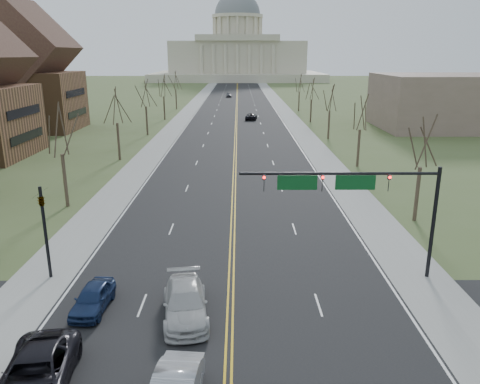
{
  "coord_description": "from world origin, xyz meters",
  "views": [
    {
      "loc": [
        0.47,
        -13.56,
        13.66
      ],
      "look_at": [
        0.59,
        22.48,
        3.0
      ],
      "focal_mm": 35.0,
      "sensor_mm": 36.0,
      "label": 1
    }
  ],
  "objects_px": {
    "car_sb_outer_lead": "(36,375)",
    "car_far_sb": "(229,95)",
    "signal_mast": "(354,190)",
    "signal_left": "(44,222)",
    "car_far_nb": "(251,116)",
    "car_sb_inner_second": "(185,303)",
    "car_sb_outer_second": "(93,298)"
  },
  "relations": [
    {
      "from": "car_sb_outer_lead",
      "to": "car_far_sb",
      "type": "height_order",
      "value": "car_sb_outer_lead"
    },
    {
      "from": "signal_mast",
      "to": "signal_left",
      "type": "height_order",
      "value": "signal_mast"
    },
    {
      "from": "car_sb_outer_lead",
      "to": "car_far_sb",
      "type": "distance_m",
      "value": 140.06
    },
    {
      "from": "car_sb_outer_lead",
      "to": "car_far_sb",
      "type": "xyz_separation_m",
      "value": [
        5.29,
        139.96,
        -0.13
      ]
    },
    {
      "from": "signal_mast",
      "to": "car_far_nb",
      "type": "xyz_separation_m",
      "value": [
        -4.2,
        74.54,
        -5.06
      ]
    },
    {
      "from": "signal_mast",
      "to": "car_sb_outer_lead",
      "type": "xyz_separation_m",
      "value": [
        -15.43,
        -10.54,
        -4.91
      ]
    },
    {
      "from": "car_sb_inner_second",
      "to": "signal_left",
      "type": "bearing_deg",
      "value": 144.79
    },
    {
      "from": "car_sb_outer_lead",
      "to": "car_far_nb",
      "type": "bearing_deg",
      "value": 75.13
    },
    {
      "from": "car_sb_inner_second",
      "to": "car_far_nb",
      "type": "bearing_deg",
      "value": 78.0
    },
    {
      "from": "signal_left",
      "to": "car_far_sb",
      "type": "distance_m",
      "value": 129.74
    },
    {
      "from": "car_sb_outer_second",
      "to": "car_far_nb",
      "type": "bearing_deg",
      "value": 84.72
    },
    {
      "from": "car_far_nb",
      "to": "car_sb_outer_lead",
      "type": "bearing_deg",
      "value": 88.71
    },
    {
      "from": "car_sb_inner_second",
      "to": "car_far_sb",
      "type": "xyz_separation_m",
      "value": [
        -0.3,
        134.1,
        -0.12
      ]
    },
    {
      "from": "signal_mast",
      "to": "car_far_sb",
      "type": "relative_size",
      "value": 2.91
    },
    {
      "from": "signal_mast",
      "to": "car_far_sb",
      "type": "xyz_separation_m",
      "value": [
        -10.14,
        129.41,
        -5.04
      ]
    },
    {
      "from": "car_sb_inner_second",
      "to": "car_sb_outer_second",
      "type": "xyz_separation_m",
      "value": [
        -5.2,
        0.76,
        -0.12
      ]
    },
    {
      "from": "car_far_nb",
      "to": "car_sb_outer_second",
      "type": "bearing_deg",
      "value": 88.36
    },
    {
      "from": "car_sb_outer_lead",
      "to": "car_far_nb",
      "type": "distance_m",
      "value": 85.83
    },
    {
      "from": "signal_left",
      "to": "car_sb_outer_second",
      "type": "height_order",
      "value": "signal_left"
    },
    {
      "from": "car_sb_outer_second",
      "to": "car_far_sb",
      "type": "bearing_deg",
      "value": 90.48
    },
    {
      "from": "car_sb_outer_lead",
      "to": "car_sb_outer_second",
      "type": "distance_m",
      "value": 6.63
    },
    {
      "from": "car_sb_outer_second",
      "to": "car_far_nb",
      "type": "height_order",
      "value": "car_sb_outer_second"
    },
    {
      "from": "car_far_sb",
      "to": "car_far_nb",
      "type": "bearing_deg",
      "value": -86.57
    },
    {
      "from": "signal_mast",
      "to": "car_sb_outer_lead",
      "type": "distance_m",
      "value": 19.32
    },
    {
      "from": "car_sb_outer_second",
      "to": "car_sb_inner_second",
      "type": "bearing_deg",
      "value": -5.76
    },
    {
      "from": "car_sb_outer_lead",
      "to": "car_far_nb",
      "type": "relative_size",
      "value": 1.21
    },
    {
      "from": "signal_left",
      "to": "car_far_nb",
      "type": "xyz_separation_m",
      "value": [
        14.74,
        74.54,
        -3.01
      ]
    },
    {
      "from": "car_sb_inner_second",
      "to": "car_far_nb",
      "type": "distance_m",
      "value": 79.44
    },
    {
      "from": "signal_mast",
      "to": "car_sb_outer_second",
      "type": "height_order",
      "value": "signal_mast"
    },
    {
      "from": "car_sb_inner_second",
      "to": "car_far_sb",
      "type": "bearing_deg",
      "value": 82.2
    },
    {
      "from": "car_sb_outer_second",
      "to": "car_sb_outer_lead",
      "type": "bearing_deg",
      "value": -90.77
    },
    {
      "from": "car_sb_outer_lead",
      "to": "car_sb_inner_second",
      "type": "distance_m",
      "value": 8.09
    }
  ]
}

